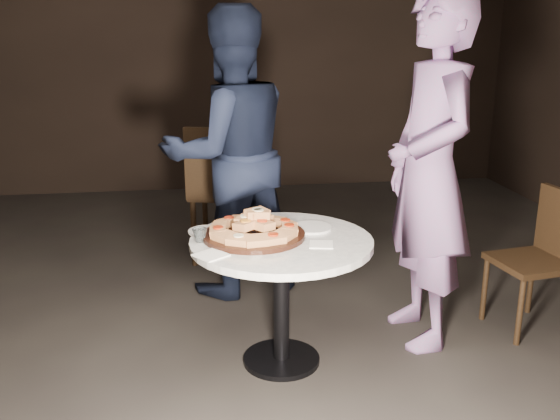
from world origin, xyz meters
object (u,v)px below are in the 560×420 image
Objects in this scene: focaccia_pile at (254,226)px; chair_far at (223,184)px; table at (281,263)px; diner_navy at (230,155)px; chair_right at (544,251)px; water_glass at (200,235)px; serving_board at (254,235)px; diner_teal at (429,172)px.

chair_far reaches higher than focaccia_pile.
diner_navy reaches higher than table.
chair_far reaches higher than chair_right.
water_glass is 1.90m from chair_right.
chair_right is (1.69, -1.26, -0.12)m from chair_far.
water_glass is at bearing -173.61° from focaccia_pile.
chair_right reaches higher than water_glass.
diner_teal is at bearing 8.07° from serving_board.
diner_teal is at bearing 141.01° from chair_far.
chair_far is 0.54× the size of diner_teal.
diner_teal is (1.18, 0.16, 0.23)m from water_glass.
chair_far reaches higher than table.
serving_board is at bearing 5.94° from water_glass.
serving_board is 0.94m from diner_navy.
diner_teal is at bearing 7.60° from water_glass.
water_glass is 1.45m from chair_far.
chair_far is 0.56× the size of diner_navy.
diner_teal is at bearing 7.95° from focaccia_pile.
focaccia_pile is 0.95m from diner_teal.
diner_teal is (0.79, 0.17, 0.39)m from table.
serving_board is 1.64m from chair_right.
diner_navy is 0.96× the size of diner_teal.
table is 1.13× the size of chair_right.
water_glass is (-0.26, -0.03, 0.02)m from serving_board.
chair_right is 1.89m from diner_navy.
serving_board is 0.26m from water_glass.
chair_far is 1.26× the size of chair_right.
focaccia_pile is 0.93m from diner_navy.
focaccia_pile is 1.41m from chair_far.
chair_right is at bearing 88.24° from diner_teal.
diner_teal reaches higher than chair_far.
serving_board is 7.05× the size of water_glass.
chair_right is 0.43× the size of diner_teal.
focaccia_pile reaches higher than table.
serving_board is at bearing -84.73° from diner_teal.
chair_far is at bearing 92.96° from serving_board.
diner_navy reaches higher than focaccia_pile.
focaccia_pile reaches higher than serving_board.
chair_far is at bearing 97.92° from table.
table is 12.63× the size of water_glass.
chair_right is 0.45× the size of diner_navy.
focaccia_pile is 6.21× the size of water_glass.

